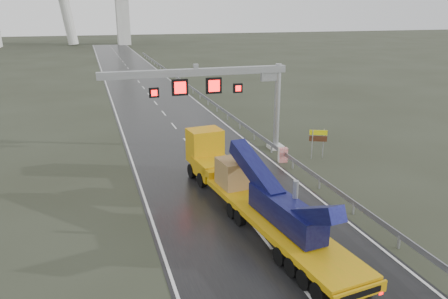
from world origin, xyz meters
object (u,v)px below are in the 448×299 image
object	(u,v)px
sign_gantry	(222,86)
exit_sign_pair	(318,138)
heavy_haul_truck	(244,184)
striped_barrier	(283,155)

from	to	relation	value
sign_gantry	exit_sign_pair	world-z (taller)	sign_gantry
sign_gantry	exit_sign_pair	bearing A→B (deg)	-26.28
exit_sign_pair	sign_gantry	bearing A→B (deg)	178.38
sign_gantry	exit_sign_pair	xyz separation A→B (m)	(6.90, -3.40, -3.94)
sign_gantry	heavy_haul_truck	xyz separation A→B (m)	(-1.85, -10.39, -4.03)
heavy_haul_truck	exit_sign_pair	bearing A→B (deg)	31.86
heavy_haul_truck	exit_sign_pair	xyz separation A→B (m)	(8.75, 6.99, 0.08)
exit_sign_pair	striped_barrier	xyz separation A→B (m)	(-3.00, -0.00, -1.09)
exit_sign_pair	striped_barrier	world-z (taller)	exit_sign_pair
sign_gantry	striped_barrier	distance (m)	7.22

